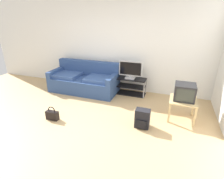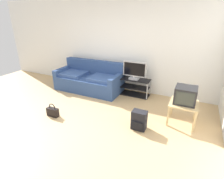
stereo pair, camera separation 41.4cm
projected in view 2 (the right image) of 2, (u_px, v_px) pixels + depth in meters
ground_plane at (69, 124)px, 3.90m from camera, size 9.00×9.80×0.02m
wall_back at (116, 45)px, 5.42m from camera, size 9.00×0.10×2.70m
couch at (90, 80)px, 5.58m from camera, size 2.05×0.93×0.88m
tv_stand at (134, 87)px, 5.24m from camera, size 0.93×0.40×0.49m
flat_tv at (134, 71)px, 5.03m from camera, size 0.67×0.22×0.51m
side_table at (184, 106)px, 3.78m from camera, size 0.58×0.58×0.48m
crt_tv at (185, 95)px, 3.70m from camera, size 0.43×0.42×0.36m
backpack at (139, 120)px, 3.65m from camera, size 0.30×0.27×0.41m
handbag at (53, 112)px, 4.15m from camera, size 0.29×0.12×0.32m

